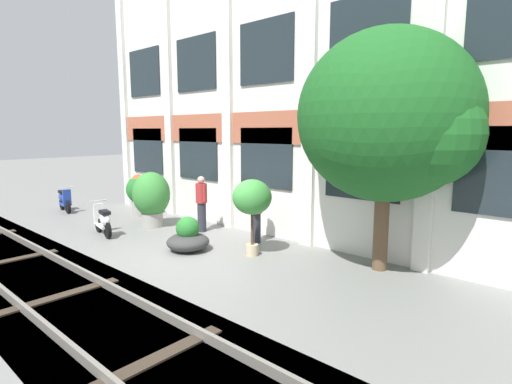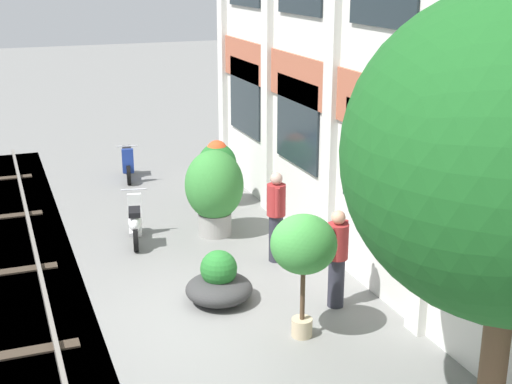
% 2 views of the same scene
% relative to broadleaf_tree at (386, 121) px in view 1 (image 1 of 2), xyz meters
% --- Properties ---
extents(ground_plane, '(80.00, 80.00, 0.00)m').
position_rel_broadleaf_tree_xyz_m(ground_plane, '(-3.77, -2.24, -3.21)').
color(ground_plane, slate).
extents(apartment_facade, '(15.27, 0.64, 8.84)m').
position_rel_broadleaf_tree_xyz_m(apartment_facade, '(-3.77, 0.78, 1.18)').
color(apartment_facade, silver).
rests_on(apartment_facade, ground).
extents(rail_tracks, '(22.91, 2.80, 0.43)m').
position_rel_broadleaf_tree_xyz_m(rail_tracks, '(-3.77, -5.28, -3.34)').
color(rail_tracks, '#4C473F').
rests_on(rail_tracks, ground).
extents(broadleaf_tree, '(3.88, 3.70, 5.08)m').
position_rel_broadleaf_tree_xyz_m(broadleaf_tree, '(0.00, 0.00, 0.00)').
color(broadleaf_tree, brown).
rests_on(broadleaf_tree, ground).
extents(potted_plant_low_pan, '(0.95, 0.95, 1.87)m').
position_rel_broadleaf_tree_xyz_m(potted_plant_low_pan, '(-2.74, -1.15, -1.81)').
color(potted_plant_low_pan, tan).
rests_on(potted_plant_low_pan, ground).
extents(potted_plant_stone_basin, '(1.17, 1.17, 1.74)m').
position_rel_broadleaf_tree_xyz_m(potted_plant_stone_basin, '(-7.13, -1.07, -2.24)').
color(potted_plant_stone_basin, gray).
rests_on(potted_plant_stone_basin, ground).
extents(potted_plant_ribbed_drum, '(0.87, 0.87, 1.49)m').
position_rel_broadleaf_tree_xyz_m(potted_plant_ribbed_drum, '(-8.90, -0.45, -2.33)').
color(potted_plant_ribbed_drum, gray).
rests_on(potted_plant_ribbed_drum, ground).
extents(potted_plant_wide_bowl, '(1.08, 1.08, 0.87)m').
position_rel_broadleaf_tree_xyz_m(potted_plant_wide_bowl, '(-4.24, -1.93, -2.88)').
color(potted_plant_wide_bowl, '#333333').
rests_on(potted_plant_wide_bowl, ground).
extents(scooter_near_curb, '(1.38, 0.53, 0.98)m').
position_rel_broadleaf_tree_xyz_m(scooter_near_curb, '(-11.66, -1.94, -2.77)').
color(scooter_near_curb, black).
rests_on(scooter_near_curb, ground).
extents(scooter_second_parked, '(1.37, 0.56, 0.98)m').
position_rel_broadleaf_tree_xyz_m(scooter_second_parked, '(-7.20, -2.67, -2.77)').
color(scooter_second_parked, black).
rests_on(scooter_second_parked, ground).
extents(resident_by_doorway, '(0.34, 0.47, 1.61)m').
position_rel_broadleaf_tree_xyz_m(resident_by_doorway, '(-3.43, -0.25, -2.35)').
color(resident_by_doorway, '#282833').
rests_on(resident_by_doorway, ground).
extents(resident_watching_tracks, '(0.51, 0.34, 1.68)m').
position_rel_broadleaf_tree_xyz_m(resident_watching_tracks, '(-5.45, -0.44, -2.30)').
color(resident_watching_tracks, '#282833').
rests_on(resident_watching_tracks, ground).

